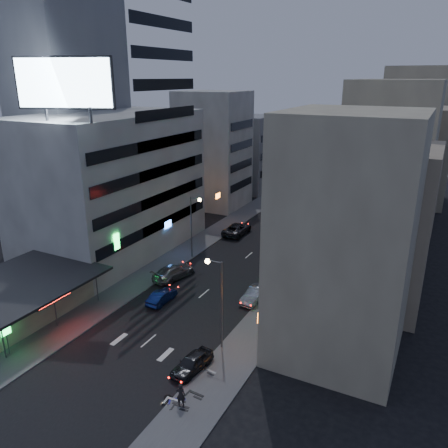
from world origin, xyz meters
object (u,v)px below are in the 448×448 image
Objects in this scene: scooter_black_a at (190,401)px; parked_car_right_near at (192,363)px; parked_car_right_far at (313,231)px; person at (181,395)px; road_car_silver at (174,272)px; scooter_black_b at (204,389)px; parked_car_right_mid at (256,294)px; scooter_silver_b at (217,367)px; road_car_blue at (162,297)px; parked_car_left at (237,229)px; scooter_blue at (186,392)px; scooter_silver_a at (183,394)px.

parked_car_right_near is at bearing 21.94° from scooter_black_a.
person is (1.67, -38.77, 0.32)m from parked_car_right_far.
road_car_silver reaches higher than scooter_black_b.
parked_car_right_mid is 16.72m from scooter_black_a.
scooter_silver_b is (12.55, -13.02, -0.14)m from road_car_silver.
parked_car_right_mid reaches higher than parked_car_right_far.
parked_car_right_near is 11.79m from road_car_blue.
scooter_blue is (11.79, -33.43, -0.16)m from parked_car_left.
parked_car_right_far is 2.48× the size of scooter_black_b.
parked_car_right_mid is 2.44× the size of scooter_black_a.
parked_car_left is 32.33m from scooter_silver_b.
road_car_silver is at bearing 88.90° from parked_car_left.
parked_car_right_far reaches higher than scooter_blue.
road_car_blue is at bearing 122.57° from road_car_silver.
parked_car_right_far is 2.68× the size of scooter_black_a.
parked_car_right_far is at bearing -103.98° from road_car_silver.
scooter_silver_b is at bearing -114.73° from person.
parked_car_left is 3.03× the size of scooter_black_b.
person is 1.00× the size of scooter_silver_b.
parked_car_right_mid is at bearing -151.07° from road_car_blue.
road_car_silver is at bearing 52.06° from scooter_silver_b.
parked_car_right_mid reaches higher than scooter_silver_a.
parked_car_right_mid is 2.47× the size of scooter_blue.
scooter_silver_a reaches higher than scooter_black_a.
parked_car_right_near is 3.64m from scooter_silver_a.
road_car_blue is (-8.54, 8.13, -0.05)m from parked_car_right_near.
scooter_blue is at bearing 108.81° from parked_car_left.
road_car_silver is 18.08m from scooter_silver_b.
scooter_blue is at bearing -103.98° from person.
road_car_blue is at bearing -145.18° from parked_car_right_mid.
parked_car_left is 3.28× the size of scooter_silver_b.
parked_car_left is at bearing 25.15° from scooter_black_b.
parked_car_right_far reaches higher than scooter_silver_b.
parked_car_left is at bearing 116.70° from parked_car_right_near.
scooter_black_b is (10.94, -10.36, 0.06)m from road_car_blue.
road_car_blue is 15.06m from scooter_black_b.
person reaches higher than scooter_blue.
scooter_black_b reaches higher than road_car_blue.
scooter_silver_a is at bearing 140.80° from scooter_black_b.
person reaches higher than scooter_black_a.
scooter_blue is at bearing 41.45° from scooter_black_a.
scooter_black_a is (0.68, 0.11, -0.35)m from person.
scooter_blue is at bearing 131.69° from scooter_black_b.
parked_car_right_near is 34.96m from parked_car_right_far.
road_car_silver reaches higher than parked_car_right_mid.
scooter_silver_b is (0.61, 3.57, 0.00)m from scooter_blue.
parked_car_left is 35.04m from scooter_black_b.
scooter_blue is (1.33, -3.06, -0.04)m from parked_car_right_near.
road_car_blue is at bearing 144.12° from parked_car_right_near.
scooter_black_a is at bearing 131.61° from road_car_blue.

